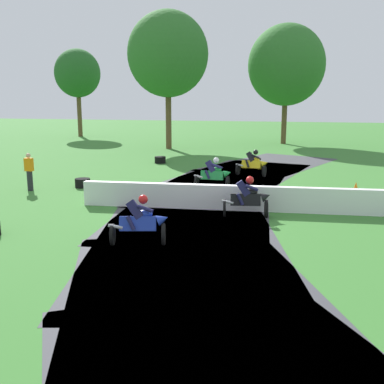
# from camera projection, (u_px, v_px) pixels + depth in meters

# --- Properties ---
(ground_plane) EXTENTS (120.00, 120.00, 0.00)m
(ground_plane) POSITION_uv_depth(u_px,v_px,m) (196.00, 208.00, 16.61)
(ground_plane) COLOR #38752D
(track_asphalt) EXTENTS (11.09, 34.03, 0.01)m
(track_asphalt) POSITION_uv_depth(u_px,v_px,m) (231.00, 210.00, 16.42)
(track_asphalt) COLOR #3D3D42
(track_asphalt) RESTS_ON ground
(safety_barrier) EXTENTS (20.40, 1.55, 0.90)m
(safety_barrier) POSITION_uv_depth(u_px,v_px,m) (369.00, 202.00, 15.61)
(safety_barrier) COLOR white
(safety_barrier) RESTS_ON ground
(motorcycle_lead_yellow) EXTENTS (1.72, 1.03, 1.43)m
(motorcycle_lead_yellow) POSITION_uv_depth(u_px,v_px,m) (253.00, 163.00, 23.35)
(motorcycle_lead_yellow) COLOR black
(motorcycle_lead_yellow) RESTS_ON ground
(motorcycle_chase_green) EXTENTS (1.69, 0.75, 1.43)m
(motorcycle_chase_green) POSITION_uv_depth(u_px,v_px,m) (214.00, 174.00, 20.10)
(motorcycle_chase_green) COLOR black
(motorcycle_chase_green) RESTS_ON ground
(motorcycle_trailing_black) EXTENTS (1.67, 0.88, 1.42)m
(motorcycle_trailing_black) POSITION_uv_depth(u_px,v_px,m) (248.00, 198.00, 15.35)
(motorcycle_trailing_black) COLOR black
(motorcycle_trailing_black) RESTS_ON ground
(motorcycle_fourth_blue) EXTENTS (1.68, 1.04, 1.43)m
(motorcycle_fourth_blue) POSITION_uv_depth(u_px,v_px,m) (141.00, 221.00, 12.51)
(motorcycle_fourth_blue) COLOR black
(motorcycle_fourth_blue) RESTS_ON ground
(tire_stack_near) EXTENTS (0.67, 0.67, 0.40)m
(tire_stack_near) POSITION_uv_depth(u_px,v_px,m) (160.00, 160.00, 27.86)
(tire_stack_near) COLOR black
(tire_stack_near) RESTS_ON ground
(tire_stack_mid_a) EXTENTS (0.67, 0.67, 0.40)m
(tire_stack_mid_a) POSITION_uv_depth(u_px,v_px,m) (83.00, 183.00, 20.46)
(tire_stack_mid_a) COLOR black
(tire_stack_mid_a) RESTS_ON ground
(track_marshal) EXTENTS (0.34, 0.24, 1.63)m
(track_marshal) POSITION_uv_depth(u_px,v_px,m) (29.00, 172.00, 19.61)
(track_marshal) COLOR #232328
(track_marshal) RESTS_ON ground
(traffic_cone) EXTENTS (0.28, 0.28, 0.44)m
(traffic_cone) POSITION_uv_depth(u_px,v_px,m) (356.00, 187.00, 19.39)
(traffic_cone) COLOR orange
(traffic_cone) RESTS_ON ground
(tree_far_left) EXTENTS (6.08, 6.08, 10.32)m
(tree_far_left) POSITION_uv_depth(u_px,v_px,m) (168.00, 54.00, 34.20)
(tree_far_left) COLOR brown
(tree_far_left) RESTS_ON ground
(tree_mid_rise) EXTENTS (6.40, 6.40, 9.93)m
(tree_mid_rise) POSITION_uv_depth(u_px,v_px,m) (286.00, 65.00, 38.08)
(tree_mid_rise) COLOR brown
(tree_mid_rise) RESTS_ON ground
(tree_behind_barrier) EXTENTS (4.51, 4.51, 8.64)m
(tree_behind_barrier) POSITION_uv_depth(u_px,v_px,m) (77.00, 74.00, 45.27)
(tree_behind_barrier) COLOR brown
(tree_behind_barrier) RESTS_ON ground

